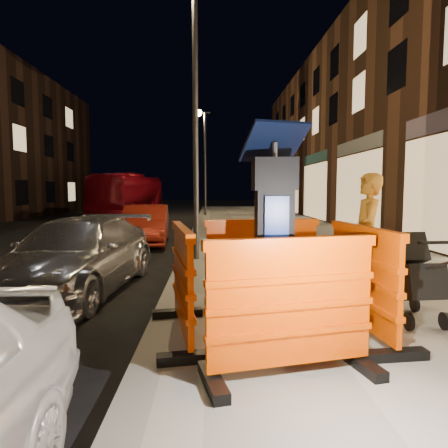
{
  "coord_description": "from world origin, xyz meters",
  "views": [
    {
      "loc": [
        0.57,
        -5.78,
        1.69
      ],
      "look_at": [
        0.8,
        1.0,
        1.1
      ],
      "focal_mm": 32.0,
      "sensor_mm": 36.0,
      "label": 1
    }
  ],
  "objects_px": {
    "barrier_bldgside": "(362,281)",
    "barrier_front": "(291,308)",
    "car_silver": "(78,291)",
    "barrier_kerbside": "(183,282)",
    "bus_doubledecker": "(130,214)",
    "car_red": "(146,244)",
    "barrier_back": "(262,264)",
    "man": "(367,237)",
    "stroller": "(412,278)",
    "parking_kiosk": "(274,238)"
  },
  "relations": [
    {
      "from": "man",
      "to": "barrier_bldgside",
      "type": "bearing_deg",
      "value": -7.05
    },
    {
      "from": "barrier_back",
      "to": "man",
      "type": "distance_m",
      "value": 1.59
    },
    {
      "from": "parking_kiosk",
      "to": "barrier_kerbside",
      "type": "bearing_deg",
      "value": 172.19
    },
    {
      "from": "man",
      "to": "car_silver",
      "type": "bearing_deg",
      "value": -88.89
    },
    {
      "from": "parking_kiosk",
      "to": "barrier_bldgside",
      "type": "xyz_separation_m",
      "value": [
        0.95,
        0.0,
        -0.46
      ]
    },
    {
      "from": "barrier_bldgside",
      "to": "man",
      "type": "xyz_separation_m",
      "value": [
        0.56,
        1.33,
        0.3
      ]
    },
    {
      "from": "car_red",
      "to": "bus_doubledecker",
      "type": "xyz_separation_m",
      "value": [
        -3.47,
        14.75,
        0.0
      ]
    },
    {
      "from": "barrier_front",
      "to": "bus_doubledecker",
      "type": "distance_m",
      "value": 24.63
    },
    {
      "from": "man",
      "to": "stroller",
      "type": "xyz_separation_m",
      "value": [
        0.2,
        -0.9,
        -0.38
      ]
    },
    {
      "from": "barrier_bldgside",
      "to": "car_silver",
      "type": "relative_size",
      "value": 0.36
    },
    {
      "from": "bus_doubledecker",
      "to": "man",
      "type": "xyz_separation_m",
      "value": [
        7.62,
        -21.57,
        1.03
      ]
    },
    {
      "from": "barrier_kerbside",
      "to": "bus_doubledecker",
      "type": "relative_size",
      "value": 0.15
    },
    {
      "from": "barrier_bldgside",
      "to": "barrier_front",
      "type": "bearing_deg",
      "value": 129.19
    },
    {
      "from": "car_red",
      "to": "stroller",
      "type": "xyz_separation_m",
      "value": [
        4.35,
        -7.72,
        0.65
      ]
    },
    {
      "from": "barrier_kerbside",
      "to": "man",
      "type": "bearing_deg",
      "value": -71.42
    },
    {
      "from": "barrier_front",
      "to": "bus_doubledecker",
      "type": "height_order",
      "value": "bus_doubledecker"
    },
    {
      "from": "parking_kiosk",
      "to": "stroller",
      "type": "xyz_separation_m",
      "value": [
        1.71,
        0.43,
        -0.54
      ]
    },
    {
      "from": "barrier_kerbside",
      "to": "car_red",
      "type": "bearing_deg",
      "value": 1.9
    },
    {
      "from": "barrier_back",
      "to": "car_red",
      "type": "xyz_separation_m",
      "value": [
        -2.64,
        7.2,
        -0.73
      ]
    },
    {
      "from": "car_silver",
      "to": "car_red",
      "type": "bearing_deg",
      "value": 93.99
    },
    {
      "from": "car_silver",
      "to": "car_red",
      "type": "distance_m",
      "value": 5.68
    },
    {
      "from": "barrier_bldgside",
      "to": "stroller",
      "type": "relative_size",
      "value": 1.49
    },
    {
      "from": "parking_kiosk",
      "to": "barrier_bldgside",
      "type": "height_order",
      "value": "parking_kiosk"
    },
    {
      "from": "parking_kiosk",
      "to": "car_silver",
      "type": "bearing_deg",
      "value": 131.36
    },
    {
      "from": "car_silver",
      "to": "barrier_back",
      "type": "bearing_deg",
      "value": -21.78
    },
    {
      "from": "barrier_kerbside",
      "to": "stroller",
      "type": "relative_size",
      "value": 1.49
    },
    {
      "from": "parking_kiosk",
      "to": "barrier_kerbside",
      "type": "relative_size",
      "value": 1.4
    },
    {
      "from": "stroller",
      "to": "bus_doubledecker",
      "type": "bearing_deg",
      "value": 104.96
    },
    {
      "from": "barrier_front",
      "to": "bus_doubledecker",
      "type": "xyz_separation_m",
      "value": [
        -6.11,
        23.85,
        -0.73
      ]
    },
    {
      "from": "barrier_front",
      "to": "car_red",
      "type": "bearing_deg",
      "value": 93.37
    },
    {
      "from": "car_silver",
      "to": "bus_doubledecker",
      "type": "relative_size",
      "value": 0.43
    },
    {
      "from": "parking_kiosk",
      "to": "barrier_kerbside",
      "type": "height_order",
      "value": "parking_kiosk"
    },
    {
      "from": "parking_kiosk",
      "to": "bus_doubledecker",
      "type": "distance_m",
      "value": 23.73
    },
    {
      "from": "car_silver",
      "to": "barrier_front",
      "type": "bearing_deg",
      "value": -43.86
    },
    {
      "from": "barrier_kerbside",
      "to": "car_red",
      "type": "xyz_separation_m",
      "value": [
        -1.69,
        8.15,
        -0.73
      ]
    },
    {
      "from": "barrier_kerbside",
      "to": "car_silver",
      "type": "xyz_separation_m",
      "value": [
        -1.91,
        2.47,
        -0.73
      ]
    },
    {
      "from": "bus_doubledecker",
      "to": "stroller",
      "type": "bearing_deg",
      "value": -64.88
    },
    {
      "from": "barrier_back",
      "to": "barrier_bldgside",
      "type": "height_order",
      "value": "same"
    },
    {
      "from": "barrier_front",
      "to": "stroller",
      "type": "relative_size",
      "value": 1.49
    },
    {
      "from": "barrier_kerbside",
      "to": "barrier_back",
      "type": "bearing_deg",
      "value": -54.81
    },
    {
      "from": "car_silver",
      "to": "parking_kiosk",
      "type": "bearing_deg",
      "value": -34.59
    },
    {
      "from": "barrier_back",
      "to": "barrier_kerbside",
      "type": "relative_size",
      "value": 1.0
    },
    {
      "from": "parking_kiosk",
      "to": "barrier_back",
      "type": "xyz_separation_m",
      "value": [
        0.0,
        0.95,
        -0.46
      ]
    },
    {
      "from": "barrier_front",
      "to": "barrier_bldgside",
      "type": "xyz_separation_m",
      "value": [
        0.95,
        0.95,
        0.0
      ]
    },
    {
      "from": "barrier_bldgside",
      "to": "man",
      "type": "relative_size",
      "value": 0.84
    },
    {
      "from": "man",
      "to": "stroller",
      "type": "distance_m",
      "value": 1.0
    },
    {
      "from": "bus_doubledecker",
      "to": "barrier_back",
      "type": "bearing_deg",
      "value": -68.51
    },
    {
      "from": "stroller",
      "to": "barrier_back",
      "type": "bearing_deg",
      "value": 158.83
    },
    {
      "from": "parking_kiosk",
      "to": "car_red",
      "type": "bearing_deg",
      "value": 100.14
    },
    {
      "from": "barrier_back",
      "to": "parking_kiosk",
      "type": "bearing_deg",
      "value": -94.81
    }
  ]
}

